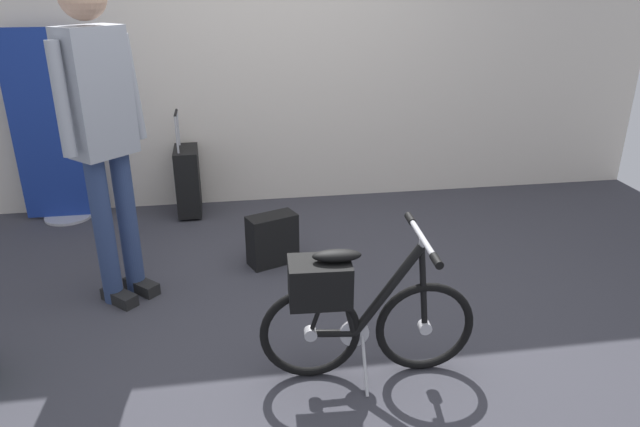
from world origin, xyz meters
name	(u,v)px	position (x,y,z in m)	size (l,w,h in m)	color
ground_plane	(310,311)	(0.00, 0.00, 0.00)	(6.38, 6.38, 0.00)	#38383F
back_wall	(275,37)	(0.00, 1.89, 1.34)	(6.38, 0.10, 2.67)	silver
floor_banner_stand	(55,139)	(-1.70, 1.68, 0.64)	(0.60, 0.36, 1.45)	#B7B7BC
folding_bike_foreground	(352,309)	(0.12, -0.57, 0.36)	(1.02, 0.53, 0.72)	black
visitor_near_wall	(101,123)	(-1.07, 0.37, 1.05)	(0.40, 0.40, 1.80)	navy
rolling_suitcase	(188,180)	(-0.74, 1.62, 0.28)	(0.19, 0.36, 0.83)	black
handbag_on_floor	(272,240)	(-0.16, 0.65, 0.17)	(0.35, 0.27, 0.34)	black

